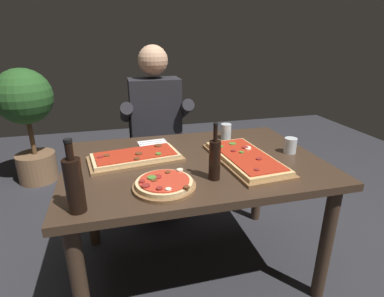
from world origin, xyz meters
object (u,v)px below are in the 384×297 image
at_px(pizza_rectangular_front, 136,157).
at_px(oil_bottle_amber, 74,184).
at_px(pizza_rectangular_left, 245,158).
at_px(diner_chair, 156,151).
at_px(dining_table, 194,175).
at_px(seated_diner, 156,125).
at_px(tumbler_near_camera, 226,131).
at_px(pizza_round_far, 164,184).
at_px(potted_plant_corner, 27,113).
at_px(tumbler_far_side, 290,146).
at_px(wine_bottle_dark, 215,159).

distance_m(pizza_rectangular_front, oil_bottle_amber, 0.54).
bearing_deg(pizza_rectangular_left, diner_chair, 111.35).
relative_size(pizza_rectangular_front, oil_bottle_amber, 1.77).
distance_m(pizza_rectangular_left, oil_bottle_amber, 0.90).
bearing_deg(dining_table, seated_diner, 98.11).
relative_size(oil_bottle_amber, tumbler_near_camera, 2.99).
distance_m(pizza_round_far, seated_diner, 1.03).
xyz_separation_m(pizza_rectangular_left, seated_diner, (-0.37, 0.83, -0.02)).
distance_m(pizza_rectangular_left, potted_plant_corner, 2.24).
xyz_separation_m(tumbler_far_side, seated_diner, (-0.68, 0.77, -0.04)).
bearing_deg(oil_bottle_amber, seated_diner, 67.03).
relative_size(wine_bottle_dark, oil_bottle_amber, 0.93).
xyz_separation_m(pizza_round_far, diner_chair, (0.11, 1.14, -0.27)).
bearing_deg(wine_bottle_dark, dining_table, 97.38).
bearing_deg(wine_bottle_dark, diner_chair, 97.07).
relative_size(pizza_rectangular_left, oil_bottle_amber, 1.99).
bearing_deg(seated_diner, pizza_round_far, -96.30).
distance_m(pizza_round_far, potted_plant_corner, 2.13).
xyz_separation_m(tumbler_far_side, potted_plant_corner, (-1.79, 1.63, -0.08)).
height_order(pizza_round_far, tumbler_near_camera, tumbler_near_camera).
height_order(dining_table, diner_chair, diner_chair).
distance_m(dining_table, tumbler_far_side, 0.59).
distance_m(pizza_rectangular_left, pizza_round_far, 0.52).
relative_size(pizza_rectangular_left, seated_diner, 0.45).
relative_size(pizza_rectangular_front, seated_diner, 0.40).
bearing_deg(oil_bottle_amber, pizza_rectangular_left, 19.14).
relative_size(pizza_rectangular_left, diner_chair, 0.69).
xyz_separation_m(pizza_round_far, seated_diner, (0.11, 1.02, -0.02)).
distance_m(diner_chair, seated_diner, 0.28).
xyz_separation_m(pizza_rectangular_left, pizza_round_far, (-0.48, -0.19, 0.00)).
bearing_deg(wine_bottle_dark, tumbler_far_side, 21.91).
relative_size(wine_bottle_dark, seated_diner, 0.21).
xyz_separation_m(dining_table, diner_chair, (-0.10, 0.86, -0.16)).
bearing_deg(potted_plant_corner, tumbler_far_side, -42.23).
xyz_separation_m(dining_table, seated_diner, (-0.10, 0.74, 0.10)).
relative_size(tumbler_near_camera, seated_diner, 0.08).
relative_size(pizza_round_far, diner_chair, 0.33).
bearing_deg(oil_bottle_amber, pizza_rectangular_front, 60.38).
distance_m(pizza_rectangular_front, seated_diner, 0.69).
bearing_deg(wine_bottle_dark, oil_bottle_amber, -167.60).
bearing_deg(tumbler_far_side, tumbler_near_camera, 129.12).
height_order(dining_table, pizza_round_far, pizza_round_far).
height_order(dining_table, oil_bottle_amber, oil_bottle_amber).
height_order(oil_bottle_amber, tumbler_near_camera, oil_bottle_amber).
bearing_deg(wine_bottle_dark, pizza_round_far, -172.21).
distance_m(pizza_rectangular_front, pizza_round_far, 0.38).
height_order(wine_bottle_dark, seated_diner, seated_diner).
distance_m(wine_bottle_dark, tumbler_near_camera, 0.62).
distance_m(oil_bottle_amber, diner_chair, 1.38).
bearing_deg(diner_chair, dining_table, -83.02).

